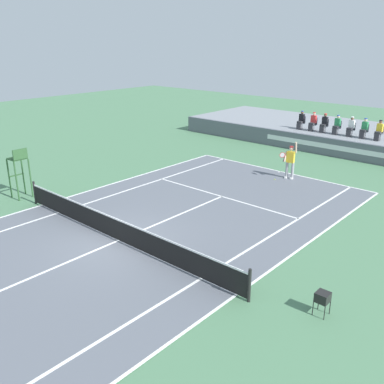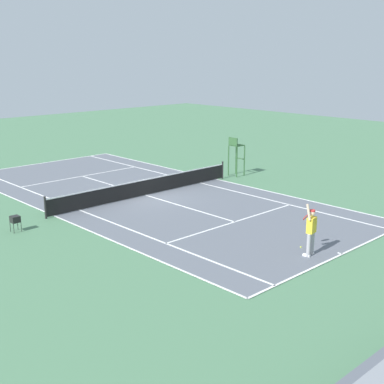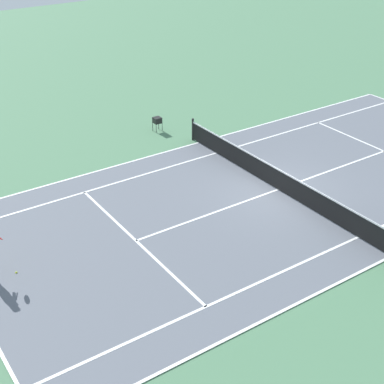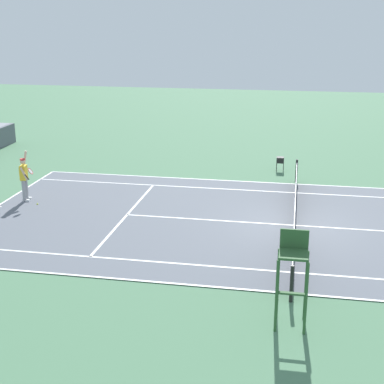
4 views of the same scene
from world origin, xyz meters
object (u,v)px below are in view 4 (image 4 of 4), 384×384
object	(u,v)px
tennis_player	(24,178)
ball_hopper	(280,160)
umpire_chair	(293,267)
tennis_ball	(37,204)

from	to	relation	value
tennis_player	ball_hopper	distance (m)	12.33
umpire_chair	ball_hopper	bearing A→B (deg)	3.13
tennis_player	tennis_ball	bearing A→B (deg)	-122.23
tennis_player	tennis_ball	xyz separation A→B (m)	(-0.45, -0.71, -0.96)
tennis_ball	ball_hopper	xyz separation A→B (m)	(7.25, -9.57, 0.54)
tennis_ball	umpire_chair	xyz separation A→B (m)	(-7.67, -10.38, 1.52)
tennis_player	umpire_chair	size ratio (longest dim) A/B	0.85
tennis_ball	ball_hopper	world-z (taller)	ball_hopper
tennis_player	umpire_chair	bearing A→B (deg)	-126.21
umpire_chair	tennis_ball	bearing A→B (deg)	53.53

